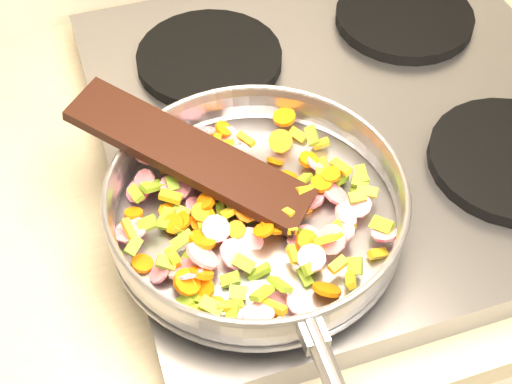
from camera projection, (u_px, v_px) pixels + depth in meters
name	position (u px, v px, depth m)	size (l,w,h in m)	color
cooktop	(348.00, 122.00, 0.89)	(0.60, 0.60, 0.04)	#939399
grate_fl	(281.00, 220.00, 0.76)	(0.19, 0.19, 0.02)	black
grate_fr	(511.00, 160.00, 0.81)	(0.19, 0.19, 0.02)	black
grate_bl	(209.00, 58.00, 0.93)	(0.19, 0.19, 0.02)	black
grate_br	(404.00, 17.00, 0.98)	(0.19, 0.19, 0.02)	black
saute_pan	(257.00, 205.00, 0.72)	(0.34, 0.51, 0.05)	#9E9EA5
vegetable_heap	(246.00, 214.00, 0.73)	(0.28, 0.28, 0.05)	#77A322
wooden_spatula	(190.00, 155.00, 0.74)	(0.27, 0.06, 0.01)	black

